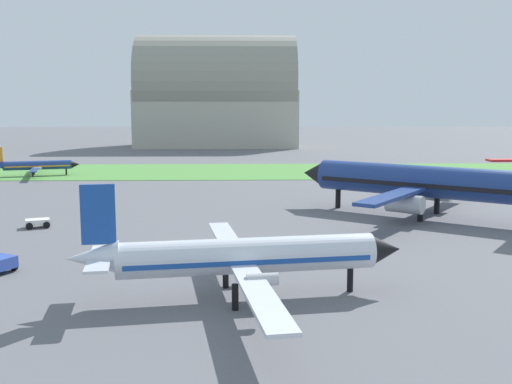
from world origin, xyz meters
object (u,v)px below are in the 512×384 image
Objects in this scene: airplane_midfield_jet at (421,182)px; baggage_cart_midfield at (38,222)px; airplane_foreground_turboprop at (241,256)px; airplane_taxiing_turboprop at (36,165)px.

baggage_cart_midfield is (-41.79, -5.26, -3.45)m from airplane_midfield_jet.
airplane_midfield_jet reaches higher than baggage_cart_midfield.
airplane_taxiing_turboprop is (-36.96, 70.00, -0.91)m from airplane_foreground_turboprop.
airplane_taxiing_turboprop is at bearing 0.30° from airplane_midfield_jet.
airplane_midfield_jet reaches higher than airplane_taxiing_turboprop.
airplane_foreground_turboprop is 9.17× the size of baggage_cart_midfield.
baggage_cart_midfield is (-21.25, 23.57, -2.29)m from airplane_foreground_turboprop.
airplane_foreground_turboprop is (-20.54, -28.83, -1.16)m from airplane_midfield_jet.
baggage_cart_midfield is (15.72, -46.42, -1.38)m from airplane_taxiing_turboprop.
airplane_midfield_jet is 70.75m from airplane_taxiing_turboprop.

